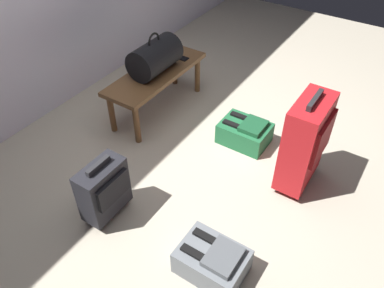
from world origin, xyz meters
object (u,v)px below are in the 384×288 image
Objects in this scene: backpack_grey at (213,261)px; backpack_green at (245,133)px; suitcase_upright_red at (305,142)px; bench at (156,78)px; cell_phone at (180,58)px; duffel_bag_black at (155,57)px; suitcase_small_charcoal at (104,189)px.

backpack_green is at bearing 18.30° from backpack_grey.
backpack_grey is at bearing -161.70° from backpack_green.
backpack_green is at bearing 69.60° from suitcase_upright_red.
cell_phone reaches higher than bench.
duffel_bag_black is 1.16× the size of backpack_grey.
suitcase_upright_red reaches higher than suitcase_small_charcoal.
suitcase_small_charcoal reaches higher than bench.
suitcase_small_charcoal is at bearing -164.43° from cell_phone.
suitcase_upright_red is at bearing -109.56° from cell_phone.
bench is 1.37m from suitcase_upright_red.
suitcase_upright_red reaches higher than cell_phone.
bench reaches higher than backpack_green.
duffel_bag_black is at bearing 91.36° from backpack_green.
duffel_bag_black is 1.37m from suitcase_upright_red.
suitcase_small_charcoal is (-1.12, -0.44, -0.28)m from duffel_bag_black.
backpack_green is (1.14, -0.41, -0.15)m from suitcase_small_charcoal.
backpack_grey is at bearing -88.56° from suitcase_small_charcoal.
duffel_bag_black reaches higher than backpack_green.
suitcase_upright_red reaches higher than backpack_green.
backpack_grey is 1.00× the size of backpack_green.
bench is 2.17× the size of suitcase_small_charcoal.
duffel_bag_black is 0.95m from backpack_green.
bench is 6.94× the size of cell_phone.
cell_phone is (0.30, -0.04, 0.06)m from bench.
suitcase_small_charcoal reaches higher than backpack_green.
cell_phone is at bearing -7.62° from bench.
bench is at bearing 82.90° from suitcase_upright_red.
cell_phone is at bearing 15.57° from suitcase_small_charcoal.
duffel_bag_black is at bearing 82.87° from suitcase_upright_red.
suitcase_upright_red is 0.98m from backpack_grey.
bench is at bearing -180.00° from duffel_bag_black.
duffel_bag_black is 1.70m from backpack_grey.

